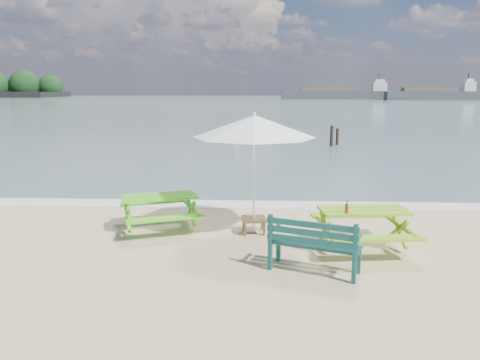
{
  "coord_description": "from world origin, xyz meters",
  "views": [
    {
      "loc": [
        -0.11,
        -7.64,
        3.12
      ],
      "look_at": [
        -0.59,
        3.0,
        1.0
      ],
      "focal_mm": 35.0,
      "sensor_mm": 36.0,
      "label": 1
    }
  ],
  "objects_px": {
    "swimmer": "(235,147)",
    "patio_umbrella": "(254,126)",
    "picnic_table_right": "(363,230)",
    "park_bench": "(314,255)",
    "picnic_table_left": "(160,213)",
    "beer_bottle": "(347,209)",
    "side_table": "(254,225)"
  },
  "relations": [
    {
      "from": "picnic_table_right",
      "to": "swimmer",
      "type": "bearing_deg",
      "value": 101.3
    },
    {
      "from": "picnic_table_right",
      "to": "park_bench",
      "type": "height_order",
      "value": "park_bench"
    },
    {
      "from": "park_bench",
      "to": "swimmer",
      "type": "bearing_deg",
      "value": 97.34
    },
    {
      "from": "patio_umbrella",
      "to": "swimmer",
      "type": "xyz_separation_m",
      "value": [
        -1.32,
        16.46,
        -2.52
      ]
    },
    {
      "from": "patio_umbrella",
      "to": "picnic_table_left",
      "type": "bearing_deg",
      "value": 175.05
    },
    {
      "from": "park_bench",
      "to": "beer_bottle",
      "type": "relative_size",
      "value": 6.44
    },
    {
      "from": "patio_umbrella",
      "to": "park_bench",
      "type": "bearing_deg",
      "value": -63.37
    },
    {
      "from": "side_table",
      "to": "patio_umbrella",
      "type": "height_order",
      "value": "patio_umbrella"
    },
    {
      "from": "beer_bottle",
      "to": "picnic_table_right",
      "type": "bearing_deg",
      "value": 39.96
    },
    {
      "from": "swimmer",
      "to": "beer_bottle",
      "type": "bearing_deg",
      "value": -80.13
    },
    {
      "from": "picnic_table_right",
      "to": "park_bench",
      "type": "bearing_deg",
      "value": -131.32
    },
    {
      "from": "park_bench",
      "to": "patio_umbrella",
      "type": "relative_size",
      "value": 0.57
    },
    {
      "from": "beer_bottle",
      "to": "picnic_table_left",
      "type": "bearing_deg",
      "value": 159.72
    },
    {
      "from": "picnic_table_left",
      "to": "swimmer",
      "type": "distance_m",
      "value": 16.31
    },
    {
      "from": "picnic_table_right",
      "to": "patio_umbrella",
      "type": "height_order",
      "value": "patio_umbrella"
    },
    {
      "from": "picnic_table_left",
      "to": "patio_umbrella",
      "type": "bearing_deg",
      "value": -4.95
    },
    {
      "from": "park_bench",
      "to": "beer_bottle",
      "type": "distance_m",
      "value": 1.27
    },
    {
      "from": "picnic_table_right",
      "to": "patio_umbrella",
      "type": "xyz_separation_m",
      "value": [
        -2.15,
        0.91,
        1.93
      ]
    },
    {
      "from": "picnic_table_right",
      "to": "patio_umbrella",
      "type": "relative_size",
      "value": 0.72
    },
    {
      "from": "swimmer",
      "to": "side_table",
      "type": "bearing_deg",
      "value": -85.4
    },
    {
      "from": "picnic_table_left",
      "to": "patio_umbrella",
      "type": "xyz_separation_m",
      "value": [
        2.1,
        -0.18,
        1.95
      ]
    },
    {
      "from": "picnic_table_right",
      "to": "park_bench",
      "type": "relative_size",
      "value": 1.26
    },
    {
      "from": "park_bench",
      "to": "swimmer",
      "type": "xyz_separation_m",
      "value": [
        -2.4,
        18.6,
        -0.49
      ]
    },
    {
      "from": "picnic_table_left",
      "to": "picnic_table_right",
      "type": "distance_m",
      "value": 4.38
    },
    {
      "from": "park_bench",
      "to": "beer_bottle",
      "type": "height_order",
      "value": "beer_bottle"
    },
    {
      "from": "beer_bottle",
      "to": "patio_umbrella",
      "type": "bearing_deg",
      "value": 144.72
    },
    {
      "from": "swimmer",
      "to": "patio_umbrella",
      "type": "bearing_deg",
      "value": -85.4
    },
    {
      "from": "beer_bottle",
      "to": "swimmer",
      "type": "distance_m",
      "value": 18.0
    },
    {
      "from": "side_table",
      "to": "park_bench",
      "type": "bearing_deg",
      "value": -63.37
    },
    {
      "from": "side_table",
      "to": "picnic_table_right",
      "type": "bearing_deg",
      "value": -23.05
    },
    {
      "from": "park_bench",
      "to": "beer_bottle",
      "type": "xyz_separation_m",
      "value": [
        0.68,
        0.9,
        0.59
      ]
    },
    {
      "from": "side_table",
      "to": "patio_umbrella",
      "type": "distance_m",
      "value": 2.14
    }
  ]
}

